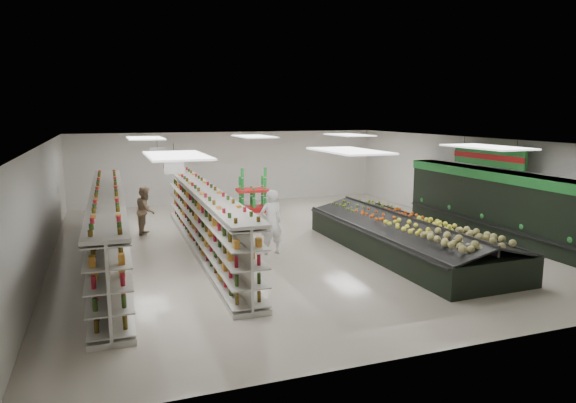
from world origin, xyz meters
name	(u,v)px	position (x,y,z in m)	size (l,w,h in m)	color
floor	(290,242)	(0.00, 0.00, 0.00)	(16.00, 16.00, 0.00)	#C0B5A4
ceiling	(290,141)	(0.00, 0.00, 3.20)	(14.00, 16.00, 0.02)	white
wall_back	(230,167)	(0.00, 8.00, 1.60)	(14.00, 0.02, 3.20)	white
wall_front	(454,260)	(0.00, -8.00, 1.60)	(14.00, 0.02, 3.20)	white
wall_left	(44,206)	(-7.00, 0.00, 1.60)	(0.02, 16.00, 3.20)	white
wall_right	(474,182)	(7.00, 0.00, 1.60)	(0.02, 16.00, 3.20)	white
produce_wall_case	(492,199)	(6.53, -1.50, 1.24)	(0.93, 8.00, 2.20)	black
aisle_sign_near	(174,166)	(-3.80, -2.00, 2.75)	(0.52, 0.06, 0.75)	white
aisle_sign_far	(157,154)	(-3.80, 2.00, 2.75)	(0.52, 0.06, 0.75)	white
hortifruti_banner	(488,157)	(6.25, -1.50, 2.65)	(0.12, 3.20, 0.95)	#1F752D
gondola_left	(109,230)	(-5.41, -0.41, 0.89)	(1.00, 11.21, 1.94)	silver
gondola_center	(204,222)	(-2.74, -0.09, 0.86)	(0.95, 10.82, 1.87)	silver
produce_island	(404,236)	(2.68, -2.35, 0.51)	(2.85, 7.58, 1.13)	black
soda_endcap	(253,192)	(0.30, 5.37, 0.81)	(1.39, 1.02, 1.68)	#AF1416
shopper_main	(271,222)	(-1.00, -1.13, 0.94)	(0.69, 0.45, 1.89)	white
shopper_background	(146,210)	(-4.20, 2.70, 0.81)	(0.79, 0.49, 1.62)	#93815A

